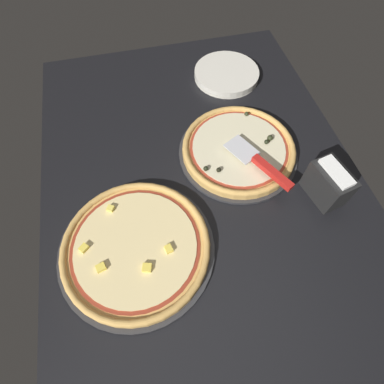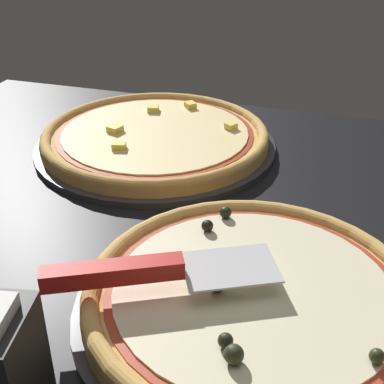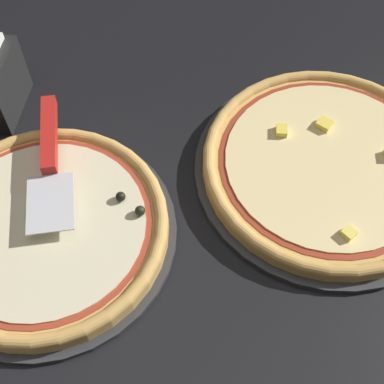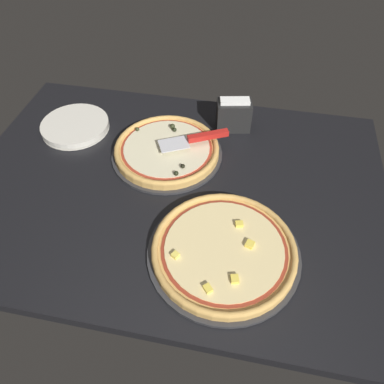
% 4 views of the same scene
% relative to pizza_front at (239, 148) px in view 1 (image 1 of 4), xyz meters
% --- Properties ---
extents(ground_plane, '(1.35, 0.97, 0.04)m').
position_rel_pizza_front_xyz_m(ground_plane, '(-0.05, 0.14, -0.04)').
color(ground_plane, black).
extents(pizza_pan_front, '(0.38, 0.38, 0.01)m').
position_rel_pizza_front_xyz_m(pizza_pan_front, '(0.00, 0.00, -0.02)').
color(pizza_pan_front, '#2D2D30').
rests_on(pizza_pan_front, ground_plane).
extents(pizza_front, '(0.36, 0.36, 0.04)m').
position_rel_pizza_front_xyz_m(pizza_front, '(0.00, 0.00, 0.00)').
color(pizza_front, tan).
rests_on(pizza_front, pizza_pan_front).
extents(pizza_pan_back, '(0.42, 0.42, 0.01)m').
position_rel_pizza_front_xyz_m(pizza_pan_back, '(-0.25, 0.36, -0.02)').
color(pizza_pan_back, '#2D2D30').
rests_on(pizza_pan_back, ground_plane).
extents(pizza_back, '(0.39, 0.39, 0.03)m').
position_rel_pizza_front_xyz_m(pizza_back, '(-0.25, 0.36, -0.00)').
color(pizza_back, tan).
rests_on(pizza_back, pizza_pan_back).
extents(serving_spatula, '(0.23, 0.15, 0.02)m').
position_rel_pizza_front_xyz_m(serving_spatula, '(-0.11, -0.04, 0.04)').
color(serving_spatula, silver).
rests_on(serving_spatula, pizza_front).
extents(plate_stack, '(0.25, 0.25, 0.03)m').
position_rel_pizza_front_xyz_m(plate_stack, '(0.37, -0.07, -0.01)').
color(plate_stack, silver).
rests_on(plate_stack, ground_plane).
extents(napkin_holder, '(0.13, 0.10, 0.12)m').
position_rel_pizza_front_xyz_m(napkin_holder, '(-0.20, -0.19, 0.03)').
color(napkin_holder, black).
rests_on(napkin_holder, ground_plane).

